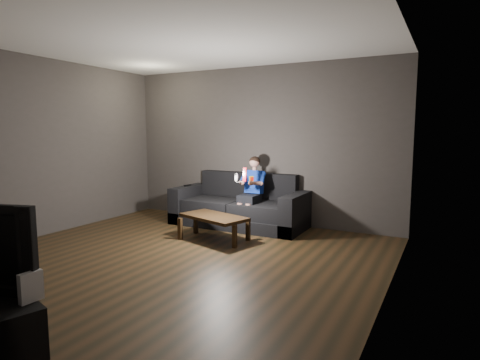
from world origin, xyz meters
The scene contains 12 objects.
floor centered at (0.00, 0.00, 0.00)m, with size 5.00×5.00×0.00m, color black.
back_wall centered at (0.00, 2.50, 1.35)m, with size 5.00×0.04×2.70m, color #3D3835.
left_wall centered at (-2.50, 0.00, 1.35)m, with size 0.04×5.00×2.70m, color #3D3835.
right_wall centered at (2.50, 0.00, 1.35)m, with size 0.04×5.00×2.70m, color #3D3835.
ceiling centered at (0.00, 0.00, 2.70)m, with size 5.00×5.00×0.02m, color silver.
sofa centered at (-0.14, 2.09, 0.29)m, with size 2.26×0.98×0.87m.
child centered at (0.12, 2.02, 0.71)m, with size 0.43×0.53×1.05m.
wii_remote_red centered at (0.20, 1.62, 0.93)m, with size 0.07×0.09×0.22m.
nunchuk_white centered at (0.05, 1.62, 0.88)m, with size 0.08×0.10×0.15m.
wii_remote_black centered at (-1.16, 2.01, 0.63)m, with size 0.06×0.15×0.03m.
coffee_table centered at (-0.03, 1.07, 0.32)m, with size 1.11×0.77×0.37m.
wii_console centered at (0.64, -2.27, 0.59)m, with size 0.05×0.15×0.20m, color white.
Camera 1 is at (2.99, -3.83, 1.59)m, focal length 30.00 mm.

